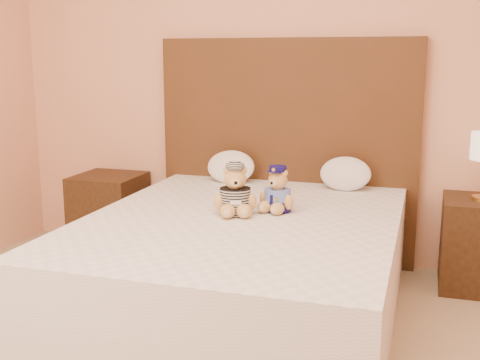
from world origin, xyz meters
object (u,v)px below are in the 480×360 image
bed (242,267)px  pillow_left (231,165)px  nightstand_left (110,212)px  teddy_police (278,189)px  nightstand_right (480,244)px  pillow_right (346,172)px  teddy_prisoner (235,190)px

bed → pillow_left: (-0.34, 0.83, 0.39)m
bed → nightstand_left: same height
teddy_police → nightstand_left: bearing=172.5°
teddy_police → pillow_left: bearing=143.0°
bed → nightstand_right: size_ratio=3.64×
bed → teddy_police: size_ratio=8.05×
pillow_left → nightstand_left: bearing=-178.1°
pillow_right → nightstand_left: bearing=-179.0°
teddy_police → teddy_prisoner: 0.24m
teddy_prisoner → pillow_left: size_ratio=0.82×
teddy_prisoner → pillow_left: (-0.29, 0.79, -0.02)m
pillow_right → bed: bearing=-117.3°
bed → teddy_police: bearing=49.5°
nightstand_left → teddy_prisoner: teddy_prisoner is taller
nightstand_left → pillow_right: (1.68, 0.03, 0.39)m
nightstand_left → teddy_police: 1.58m
nightstand_right → teddy_police: 1.33m
pillow_left → pillow_right: size_ratio=1.02×
bed → teddy_prisoner: 0.41m
nightstand_right → pillow_right: (-0.82, 0.03, 0.39)m
pillow_left → teddy_police: bearing=-53.5°
teddy_police → pillow_right: bearing=83.5°
nightstand_right → teddy_prisoner: teddy_prisoner is taller
nightstand_left → nightstand_right: (2.50, 0.00, 0.00)m
teddy_prisoner → pillow_right: size_ratio=0.84×
nightstand_left → teddy_police: bearing=-24.1°
bed → teddy_prisoner: (-0.05, 0.04, 0.41)m
nightstand_right → teddy_police: (-1.10, -0.62, 0.40)m
nightstand_left → nightstand_right: bearing=0.0°
nightstand_right → pillow_left: bearing=178.9°
nightstand_left → pillow_right: 1.72m
bed → pillow_right: bearing=62.7°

